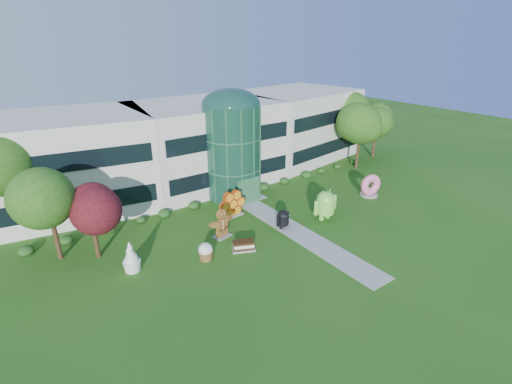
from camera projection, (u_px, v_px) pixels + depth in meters
ground at (307, 238)px, 32.15m from camera, size 140.00×140.00×0.00m
building at (205, 142)px, 43.85m from camera, size 46.00×15.00×9.30m
atrium at (232, 152)px, 39.25m from camera, size 6.00×6.00×9.80m
walkway at (292, 229)px, 33.64m from camera, size 2.40×20.00×0.04m
tree_red at (92, 223)px, 28.32m from camera, size 4.00×4.00×6.00m
trees_backdrop at (228, 156)px, 40.27m from camera, size 52.00×8.00×8.40m
android_green at (325, 203)px, 35.02m from camera, size 2.91×1.96×3.28m
android_black at (283, 218)px, 33.53m from camera, size 2.03×1.59×2.04m
donut at (370, 185)px, 40.33m from camera, size 2.63×1.74×2.51m
gingerbread at (222, 223)px, 31.93m from camera, size 3.08×1.77×2.68m
ice_cream_sandwich at (243, 246)px, 30.21m from camera, size 2.11×1.62×0.84m
honeycomb at (232, 205)px, 35.74m from camera, size 3.11×1.37×2.37m
froyo at (131, 257)px, 27.28m from camera, size 1.67×1.67×2.41m
cupcake at (206, 251)px, 28.82m from camera, size 1.22×1.22×1.46m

